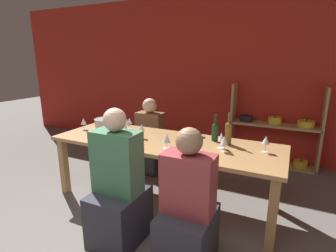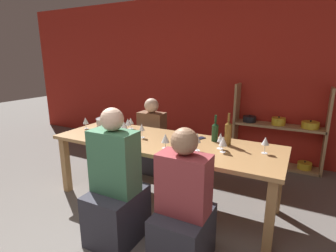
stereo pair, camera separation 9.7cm
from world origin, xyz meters
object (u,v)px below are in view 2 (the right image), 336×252
wine_glass_empty_b (131,121)px  wine_glass_red_b (124,125)px  wine_bottle_amber (112,125)px  person_near_b (116,194)px  dining_table (164,148)px  cell_phone (199,138)px  wine_glass_empty_f (120,130)px  wine_glass_empty_a (221,138)px  wine_glass_red_d (96,131)px  mixing_bowl (107,122)px  wine_bottle_green (228,133)px  wine_glass_empty_g (197,138)px  person_far_a (152,144)px  wine_glass_empty_e (265,141)px  wine_glass_white_a (128,122)px  person_near_a (183,217)px  shelf_unit (279,135)px  wine_glass_red_a (142,128)px  wine_glass_empty_c (86,121)px  wine_glass_red_c (165,139)px  wine_glass_empty_d (223,141)px

wine_glass_empty_b → wine_glass_red_b: bearing=-69.9°
wine_bottle_amber → person_near_b: size_ratio=0.26×
dining_table → cell_phone: size_ratio=15.67×
wine_glass_empty_f → cell_phone: size_ratio=1.02×
wine_glass_empty_a → wine_glass_red_d: 1.36m
mixing_bowl → wine_glass_empty_f: 0.66m
wine_bottle_green → wine_bottle_amber: bearing=-168.7°
wine_glass_red_b → person_near_b: person_near_b is taller
wine_glass_empty_g → person_far_a: 1.44m
wine_glass_empty_g → wine_glass_red_b: bearing=173.9°
person_near_b → wine_glass_empty_e: bearing=38.7°
wine_glass_empty_g → wine_glass_empty_f: bearing=-175.3°
wine_glass_white_a → cell_phone: (0.91, 0.13, -0.12)m
wine_glass_empty_g → person_near_a: size_ratio=0.16×
shelf_unit → wine_glass_red_b: (-1.61, -1.76, 0.37)m
mixing_bowl → wine_bottle_green: 1.66m
wine_glass_red_a → cell_phone: (0.61, 0.27, -0.12)m
wine_glass_empty_c → mixing_bowl: bearing=45.8°
mixing_bowl → cell_phone: 1.31m
shelf_unit → person_near_b: (-1.14, -2.54, -0.05)m
wine_bottle_amber → wine_glass_empty_c: (-0.49, 0.06, -0.02)m
person_near_b → wine_glass_red_c: bearing=71.3°
wine_glass_empty_b → cell_phone: size_ratio=0.90×
wine_glass_red_a → wine_glass_red_b: 0.25m
wine_glass_red_a → wine_glass_red_c: (0.42, -0.21, -0.01)m
wine_glass_red_b → wine_glass_red_c: 0.70m
wine_glass_red_b → wine_glass_empty_c: (-0.63, 0.01, -0.02)m
wine_bottle_green → wine_glass_red_d: (-1.34, -0.55, -0.02)m
wine_bottle_green → wine_glass_red_a: (-0.96, -0.21, -0.02)m
shelf_unit → wine_glass_red_b: 2.42m
wine_glass_red_d → person_far_a: (0.06, 1.09, -0.46)m
wine_glass_red_c → wine_glass_red_d: (-0.80, -0.14, 0.01)m
wine_glass_empty_a → wine_glass_empty_b: (-1.28, 0.23, -0.01)m
wine_glass_red_a → wine_glass_empty_d: bearing=-2.5°
wine_glass_red_b → wine_glass_empty_c: wine_glass_red_b is taller
wine_glass_empty_e → person_far_a: 1.85m
wine_glass_empty_e → wine_glass_red_d: (-1.73, -0.47, -0.01)m
wine_glass_empty_d → wine_glass_red_c: (-0.56, -0.16, -0.01)m
wine_glass_empty_g → wine_glass_empty_e: bearing=20.7°
wine_glass_red_d → person_near_b: 0.85m
wine_glass_white_a → person_near_a: bearing=-37.5°
person_near_a → person_far_a: bearing=128.4°
shelf_unit → wine_glass_empty_a: size_ratio=7.74×
wine_bottle_green → wine_glass_red_d: size_ratio=2.13×
wine_glass_white_a → wine_bottle_amber: bearing=-113.4°
wine_glass_empty_a → wine_glass_empty_d: wine_glass_empty_a is taller
wine_glass_empty_a → wine_glass_empty_g: wine_glass_empty_g is taller
cell_phone → person_near_a: person_near_a is taller
wine_bottle_amber → wine_glass_empty_c: wine_bottle_amber is taller
wine_glass_red_b → wine_glass_empty_f: 0.20m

